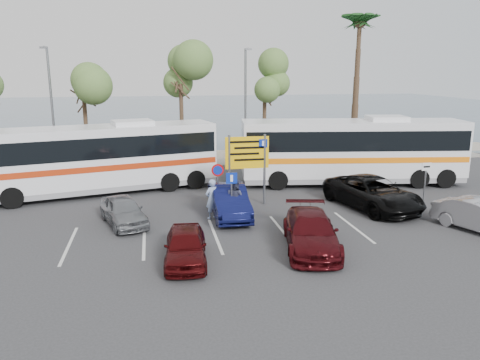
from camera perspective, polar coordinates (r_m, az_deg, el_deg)
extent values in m
plane|color=#2F2F31|center=(20.67, -0.10, -5.65)|extent=(120.00, 120.00, 0.00)
cube|color=gray|center=(34.06, -4.45, 2.04)|extent=(44.00, 2.40, 0.15)
cube|color=gray|center=(35.97, -4.81, 3.00)|extent=(48.00, 0.80, 0.60)
plane|color=#466470|center=(79.58, -8.18, 8.36)|extent=(140.00, 140.00, 0.00)
cylinder|color=#382619|center=(33.75, -18.22, 5.77)|extent=(0.28, 0.28, 5.04)
cylinder|color=#382619|center=(33.49, -7.11, 6.76)|extent=(0.28, 0.28, 5.60)
cylinder|color=#382619|center=(34.42, 2.99, 6.67)|extent=(0.28, 0.28, 5.18)
cylinder|color=#382619|center=(36.52, 13.95, 10.48)|extent=(0.48, 0.48, 10.00)
cylinder|color=slate|center=(33.53, -21.91, 7.98)|extent=(0.16, 0.16, 8.00)
cylinder|color=slate|center=(33.02, -22.67, 14.73)|extent=(0.12, 0.90, 0.12)
cube|color=slate|center=(32.52, -22.84, 14.67)|extent=(0.45, 0.25, 0.12)
cylinder|color=slate|center=(33.57, 0.66, 8.93)|extent=(0.16, 0.16, 8.00)
cylinder|color=slate|center=(33.06, 0.84, 15.72)|extent=(0.12, 0.90, 0.12)
cube|color=slate|center=(32.57, 1.02, 15.66)|extent=(0.45, 0.25, 0.12)
cylinder|color=slate|center=(23.24, -1.31, 1.10)|extent=(0.12, 0.12, 3.60)
cylinder|color=slate|center=(23.60, 3.00, 1.27)|extent=(0.12, 0.12, 3.60)
cube|color=yellow|center=(23.23, 0.87, 3.36)|extent=(2.20, 0.06, 1.60)
cube|color=#0C2699|center=(23.29, 2.83, 4.49)|extent=(0.42, 0.01, 0.42)
cylinder|color=slate|center=(22.53, -2.72, -1.14)|extent=(0.07, 0.07, 2.20)
cylinder|color=#B20C0C|center=(22.29, -2.74, 1.21)|extent=(0.60, 0.03, 0.60)
cylinder|color=slate|center=(21.06, -1.03, -2.16)|extent=(0.07, 0.07, 2.20)
cube|color=#0C2699|center=(20.82, -1.04, 0.22)|extent=(0.50, 0.03, 0.50)
cylinder|color=slate|center=(25.30, 21.60, -0.46)|extent=(0.07, 0.07, 2.20)
cube|color=white|center=(25.10, 21.80, 1.52)|extent=(0.50, 0.03, 0.40)
cube|color=white|center=(26.78, -16.79, 2.93)|extent=(13.02, 5.64, 3.13)
cube|color=black|center=(26.69, -16.87, 4.11)|extent=(12.79, 5.62, 1.12)
cube|color=#B52E0D|center=(26.87, -16.72, 1.87)|extent=(12.91, 5.64, 0.32)
cube|color=gray|center=(27.09, -16.57, -0.33)|extent=(12.89, 5.58, 0.58)
cube|color=white|center=(26.55, -17.04, 6.53)|extent=(2.46, 2.15, 0.25)
cube|color=white|center=(28.59, 13.53, 3.86)|extent=(13.30, 4.56, 3.21)
cube|color=black|center=(28.51, 13.59, 4.99)|extent=(13.05, 4.56, 1.14)
cube|color=orange|center=(28.68, 13.47, 2.84)|extent=(13.18, 4.57, 0.33)
cube|color=gray|center=(28.89, 13.35, 0.72)|extent=(13.17, 4.52, 0.60)
cube|color=white|center=(28.37, 13.72, 7.31)|extent=(2.39, 2.02, 0.26)
imported|color=gray|center=(21.36, -14.04, -3.65)|extent=(2.56, 3.98, 1.26)
imported|color=#0F1346|center=(21.83, -1.34, -2.60)|extent=(1.63, 4.49, 1.47)
imported|color=#430B0F|center=(18.14, 8.64, -6.27)|extent=(2.89, 5.03, 1.37)
imported|color=#43090B|center=(16.89, -6.65, -7.96)|extent=(1.76, 3.75, 1.24)
imported|color=black|center=(24.02, 15.87, -1.52)|extent=(3.78, 6.04, 1.56)
imported|color=#879CC5|center=(21.52, -3.47, -2.31)|extent=(0.81, 0.73, 1.86)
imported|color=#34374E|center=(21.36, -0.61, -2.33)|extent=(1.16, 1.18, 1.92)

